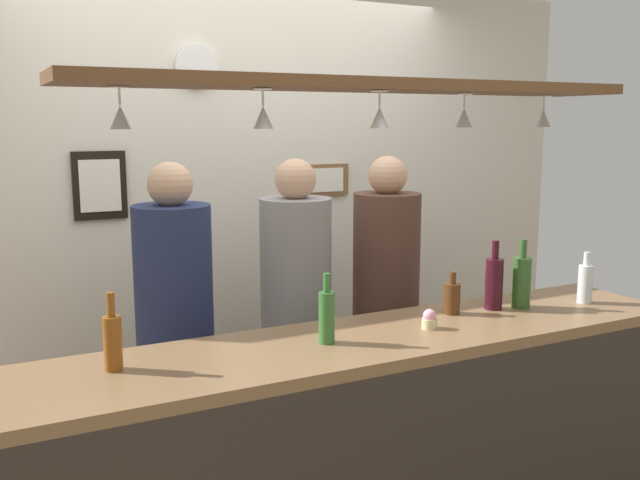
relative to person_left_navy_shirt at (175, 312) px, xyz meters
name	(u,v)px	position (x,y,z in m)	size (l,w,h in m)	color
back_wall	(239,217)	(0.56, 0.69, 0.30)	(4.40, 0.06, 2.60)	silver
bar_counter	(394,434)	(0.56, -0.92, -0.31)	(2.70, 0.55, 1.02)	brown
overhead_glass_rack	(370,85)	(0.56, -0.71, 0.96)	(2.20, 0.36, 0.04)	brown
hanging_wineglass_far_left	(120,116)	(-0.32, -0.65, 0.84)	(0.07, 0.07, 0.13)	silver
hanging_wineglass_left	(263,116)	(0.12, -0.76, 0.84)	(0.07, 0.07, 0.13)	silver
hanging_wineglass_center_left	(380,116)	(0.56, -0.78, 0.84)	(0.07, 0.07, 0.13)	silver
hanging_wineglass_center	(464,117)	(1.00, -0.71, 0.84)	(0.07, 0.07, 0.13)	silver
hanging_wineglass_center_right	(543,117)	(1.46, -0.66, 0.84)	(0.07, 0.07, 0.13)	silver
person_left_navy_shirt	(175,312)	(0.00, 0.00, 0.00)	(0.34, 0.34, 1.65)	#2D334C
person_middle_grey_shirt	(296,297)	(0.59, 0.00, 0.00)	(0.34, 0.34, 1.65)	#2D334C
person_right_brown_shirt	(386,285)	(1.09, 0.00, 0.00)	(0.34, 0.34, 1.65)	#2D334C
bottle_champagne_green	(522,281)	(1.34, -0.70, 0.15)	(0.08, 0.08, 0.30)	#2D5623
bottle_soda_clear	(585,282)	(1.65, -0.78, 0.12)	(0.06, 0.06, 0.23)	silver
bottle_beer_green_import	(327,315)	(0.36, -0.76, 0.13)	(0.06, 0.06, 0.26)	#336B2D
bottle_beer_amber_tall	(113,340)	(-0.39, -0.70, 0.13)	(0.06, 0.06, 0.26)	brown
bottle_wine_dark_red	(494,282)	(1.22, -0.67, 0.15)	(0.08, 0.08, 0.30)	#380F19
bottle_beer_brown_stubby	(452,297)	(1.01, -0.65, 0.10)	(0.07, 0.07, 0.18)	#512D14
cupcake	(430,320)	(0.80, -0.78, 0.06)	(0.06, 0.06, 0.08)	beige
picture_frame_caricature	(100,186)	(-0.19, 0.64, 0.51)	(0.26, 0.02, 0.34)	black
picture_frame_lower_pair	(325,180)	(1.07, 0.64, 0.49)	(0.30, 0.02, 0.18)	brown
wall_clock	(197,66)	(0.33, 0.64, 1.10)	(0.22, 0.22, 0.03)	white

